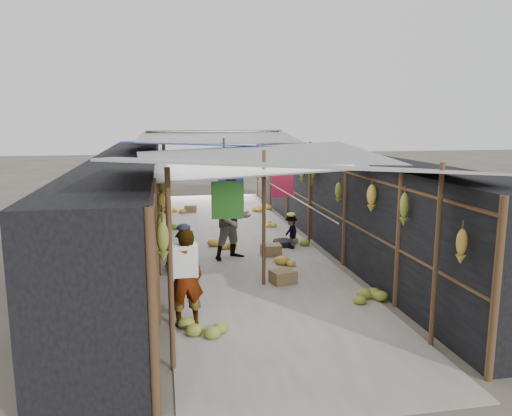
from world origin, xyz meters
TOP-DOWN VIEW (x-y plane):
  - ground at (0.00, 0.00)m, footprint 80.00×80.00m
  - aisle_slab at (0.00, 6.50)m, footprint 3.60×16.00m
  - stall_left at (-2.70, 6.50)m, footprint 1.40×15.00m
  - stall_right at (2.70, 6.50)m, footprint 1.40×15.00m
  - crate_near at (0.58, 4.99)m, footprint 0.49×0.40m
  - crate_mid at (0.38, 2.99)m, footprint 0.53×0.47m
  - crate_back at (-0.94, 10.85)m, footprint 0.44×0.38m
  - black_basin at (1.08, 5.81)m, footprint 0.53×0.53m
  - vendor_elderly at (-1.57, 1.36)m, footprint 0.61×0.45m
  - shopper_blue at (-0.31, 4.93)m, footprint 1.09×0.99m
  - vendor_seated at (1.19, 5.49)m, footprint 0.39×0.59m
  - market_canopy at (0.03, 6.83)m, footprint 5.62×15.20m
  - hanging_bananas at (-0.03, 6.76)m, footprint 3.95×13.78m
  - floor_bananas at (0.10, 6.63)m, footprint 3.89×10.35m

SIDE VIEW (x-z plane):
  - ground at x=0.00m, z-range 0.00..0.00m
  - aisle_slab at x=0.00m, z-range 0.00..0.02m
  - black_basin at x=1.08m, z-range 0.00..0.16m
  - crate_back at x=-0.94m, z-range 0.00..0.26m
  - crate_mid at x=0.38m, z-range 0.00..0.27m
  - crate_near at x=0.58m, z-range 0.00..0.28m
  - floor_bananas at x=0.10m, z-range -0.02..0.32m
  - vendor_seated at x=1.19m, z-range 0.00..0.86m
  - vendor_elderly at x=-1.57m, z-range 0.00..1.55m
  - shopper_blue at x=-0.31m, z-range 0.00..1.83m
  - stall_left at x=-2.70m, z-range 0.00..2.30m
  - stall_right at x=2.70m, z-range 0.00..2.30m
  - hanging_bananas at x=-0.03m, z-range 1.26..2.05m
  - market_canopy at x=0.03m, z-range 1.03..3.80m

